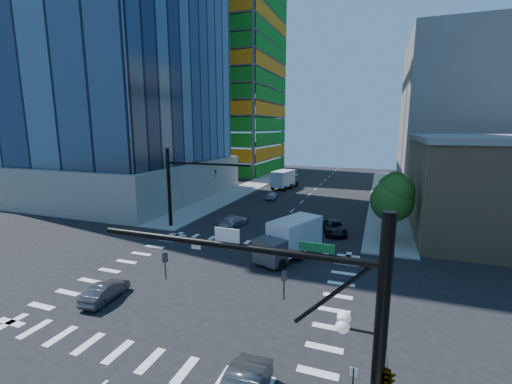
% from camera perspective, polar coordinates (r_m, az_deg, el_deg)
% --- Properties ---
extents(ground, '(160.00, 160.00, 0.00)m').
position_cam_1_polar(ground, '(26.77, -6.97, -14.71)').
color(ground, black).
rests_on(ground, ground).
extents(road_markings, '(20.00, 20.00, 0.01)m').
position_cam_1_polar(road_markings, '(26.77, -6.97, -14.70)').
color(road_markings, silver).
rests_on(road_markings, ground).
extents(sidewalk_ne, '(5.00, 60.00, 0.15)m').
position_cam_1_polar(sidewalk_ne, '(62.53, 20.88, -0.49)').
color(sidewalk_ne, gray).
rests_on(sidewalk_ne, ground).
extents(sidewalk_nw, '(5.00, 60.00, 0.15)m').
position_cam_1_polar(sidewalk_nw, '(66.84, -1.04, 0.90)').
color(sidewalk_nw, gray).
rests_on(sidewalk_nw, ground).
extents(construction_building, '(25.16, 34.50, 70.60)m').
position_cam_1_polar(construction_building, '(92.82, -5.04, 18.81)').
color(construction_building, slate).
rests_on(construction_building, ground).
extents(bg_building_ne, '(24.00, 30.00, 28.00)m').
position_cam_1_polar(bg_building_ne, '(78.13, 32.34, 10.95)').
color(bg_building_ne, slate).
rests_on(bg_building_ne, ground).
extents(signal_mast_se, '(10.51, 2.48, 9.00)m').
position_cam_1_polar(signal_mast_se, '(11.88, 15.25, -22.56)').
color(signal_mast_se, black).
rests_on(signal_mast_se, sidewalk_se).
extents(signal_mast_nw, '(10.20, 0.40, 9.00)m').
position_cam_1_polar(signal_mast_nw, '(39.62, -12.55, 1.80)').
color(signal_mast_nw, black).
rests_on(signal_mast_nw, sidewalk_nw).
extents(tree_south, '(4.16, 4.16, 6.82)m').
position_cam_1_polar(tree_south, '(36.04, 21.97, -0.91)').
color(tree_south, '#382316').
rests_on(tree_south, sidewalk_ne).
extents(tree_north, '(3.54, 3.52, 5.78)m').
position_cam_1_polar(tree_north, '(47.99, 21.86, 0.98)').
color(tree_north, '#382316').
rests_on(tree_north, sidewalk_ne).
extents(car_nb_far, '(3.56, 5.39, 1.38)m').
position_cam_1_polar(car_nb_far, '(38.66, 12.89, -5.75)').
color(car_nb_far, black).
rests_on(car_nb_far, ground).
extents(car_sb_near, '(2.68, 4.67, 1.27)m').
position_cam_1_polar(car_sb_near, '(40.58, -3.67, -4.78)').
color(car_sb_near, silver).
rests_on(car_sb_near, ground).
extents(car_sb_mid, '(1.99, 3.97, 1.30)m').
position_cam_1_polar(car_sb_mid, '(55.59, 2.63, -0.52)').
color(car_sb_mid, '#B5B7BD').
rests_on(car_sb_mid, ground).
extents(car_sb_cross, '(1.67, 3.85, 1.23)m').
position_cam_1_polar(car_sb_cross, '(25.99, -23.83, -14.91)').
color(car_sb_cross, '#434247').
rests_on(car_sb_cross, ground).
extents(box_truck_near, '(4.93, 7.01, 3.38)m').
position_cam_1_polar(box_truck_near, '(30.65, 5.34, -8.30)').
color(box_truck_near, black).
rests_on(box_truck_near, ground).
extents(box_truck_far, '(3.92, 7.06, 3.50)m').
position_cam_1_polar(box_truck_far, '(65.47, 4.90, 1.96)').
color(box_truck_far, black).
rests_on(box_truck_far, ground).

